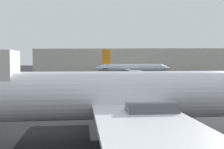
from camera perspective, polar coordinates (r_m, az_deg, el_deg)
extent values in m
cylinder|color=white|center=(20.26, 6.62, -4.25)|extent=(27.70, 7.73, 3.49)
cube|color=white|center=(20.07, 2.76, -5.81)|extent=(8.53, 23.84, 0.23)
cylinder|color=#4C4C54|center=(24.56, 3.02, -4.60)|extent=(3.13, 2.16, 1.73)
cylinder|color=#4C4C54|center=(15.99, 8.27, -8.76)|extent=(3.13, 2.16, 1.73)
cube|color=black|center=(22.34, 1.95, -10.36)|extent=(0.55, 0.55, 1.74)
cube|color=black|center=(18.66, 3.70, -13.08)|extent=(0.55, 0.55, 1.74)
cylinder|color=silver|center=(88.66, 4.39, 1.30)|extent=(19.30, 5.90, 2.86)
cone|color=silver|center=(91.44, 11.25, 1.31)|extent=(3.57, 3.33, 2.86)
cone|color=silver|center=(87.22, -2.80, 1.28)|extent=(3.57, 3.33, 2.86)
cube|color=silver|center=(88.50, 3.78, 1.02)|extent=(6.98, 21.88, 0.19)
cube|color=silver|center=(87.36, -1.51, 1.47)|extent=(2.91, 6.78, 0.13)
cube|color=orange|center=(87.37, -1.26, 3.74)|extent=(2.51, 0.63, 4.63)
cylinder|color=#4C4C54|center=(92.64, 3.67, 1.03)|extent=(2.54, 1.77, 1.41)
cylinder|color=#4C4C54|center=(84.58, 4.67, 0.83)|extent=(2.54, 1.77, 1.41)
cube|color=black|center=(90.13, 8.20, -0.22)|extent=(0.45, 0.45, 1.94)
cube|color=black|center=(90.12, 3.60, -0.19)|extent=(0.45, 0.45, 1.94)
cube|color=black|center=(87.05, 3.97, -0.31)|extent=(0.45, 0.45, 1.94)
cube|color=beige|center=(122.02, 6.48, 2.69)|extent=(90.52, 27.70, 10.68)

